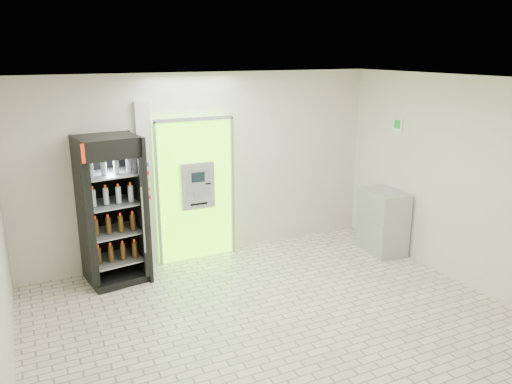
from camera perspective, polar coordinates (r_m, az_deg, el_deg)
ground at (r=6.55m, az=2.22°, el=-14.57°), size 6.00×6.00×0.00m
room_shell at (r=5.84m, az=2.41°, el=1.21°), size 6.00×6.00×6.00m
atm_assembly at (r=8.09m, az=-6.94°, el=0.36°), size 1.30×0.24×2.33m
pillar at (r=7.88m, az=-12.43°, el=0.67°), size 0.22×0.11×2.60m
beverage_cooler at (r=7.56m, az=-16.10°, el=-2.29°), size 0.92×0.86×2.17m
steel_cabinet at (r=8.72m, az=14.30°, el=-3.28°), size 0.60×0.84×1.06m
exit_sign at (r=8.61m, az=15.87°, el=7.29°), size 0.02×0.22×0.26m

